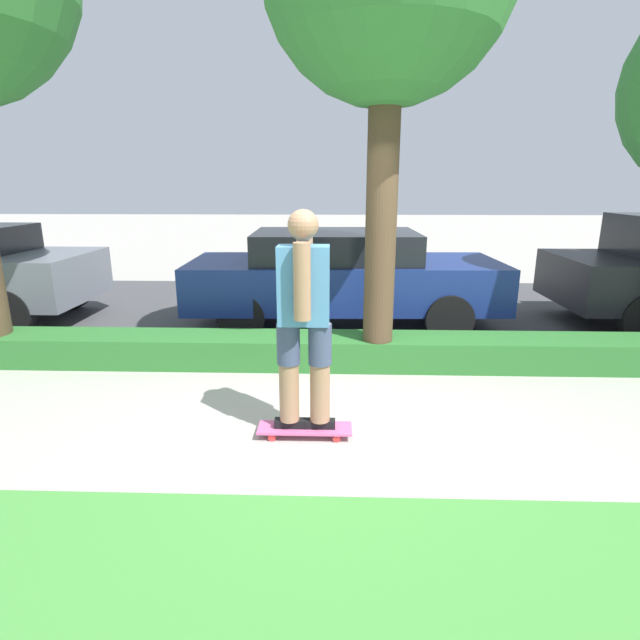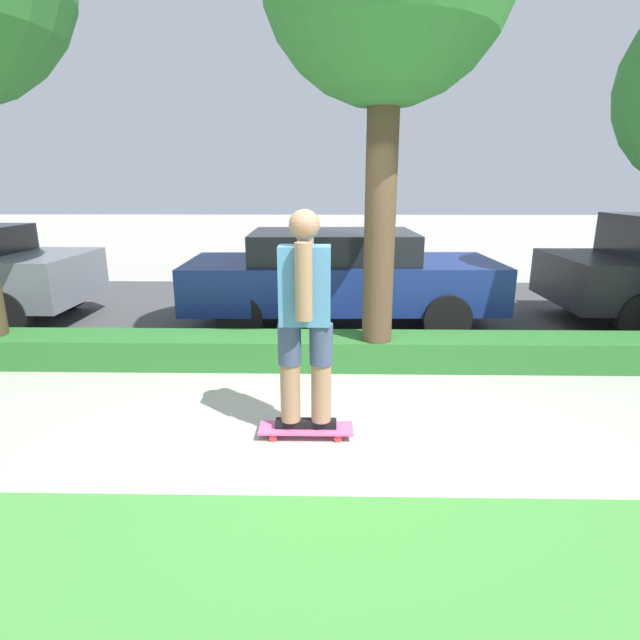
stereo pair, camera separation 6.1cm
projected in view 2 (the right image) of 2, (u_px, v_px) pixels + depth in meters
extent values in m
plane|color=#ADA89E|center=(327.00, 429.00, 4.41)|extent=(60.00, 60.00, 0.00)
cube|color=#474749|center=(328.00, 310.00, 8.46)|extent=(18.32, 5.00, 0.01)
cube|color=#2D702D|center=(328.00, 351.00, 5.90)|extent=(18.32, 0.60, 0.36)
cube|color=#DB5B93|center=(306.00, 428.00, 4.26)|extent=(0.80, 0.24, 0.02)
cylinder|color=red|center=(338.00, 438.00, 4.18)|extent=(0.06, 0.04, 0.06)
cylinder|color=red|center=(338.00, 428.00, 4.36)|extent=(0.06, 0.04, 0.06)
cylinder|color=red|center=(273.00, 437.00, 4.19)|extent=(0.06, 0.04, 0.06)
cylinder|color=red|center=(275.00, 427.00, 4.37)|extent=(0.06, 0.04, 0.06)
cube|color=black|center=(291.00, 423.00, 4.25)|extent=(0.26, 0.09, 0.07)
cylinder|color=#A37556|center=(290.00, 373.00, 4.13)|extent=(0.17, 0.17, 0.85)
cylinder|color=#3D4766|center=(289.00, 344.00, 4.06)|extent=(0.19, 0.19, 0.34)
cube|color=black|center=(321.00, 424.00, 4.25)|extent=(0.26, 0.09, 0.07)
cylinder|color=#A37556|center=(321.00, 373.00, 4.13)|extent=(0.17, 0.17, 0.85)
cylinder|color=#3D4766|center=(321.00, 344.00, 4.06)|extent=(0.19, 0.19, 0.34)
cube|color=#4C84B7|center=(305.00, 286.00, 3.93)|extent=(0.41, 0.22, 0.63)
cylinder|color=#A37556|center=(304.00, 282.00, 3.75)|extent=(0.13, 0.13, 0.59)
cylinder|color=#A37556|center=(306.00, 274.00, 4.08)|extent=(0.13, 0.13, 0.59)
sphere|color=#A37556|center=(304.00, 225.00, 3.81)|extent=(0.24, 0.24, 0.24)
cylinder|color=brown|center=(380.00, 222.00, 5.38)|extent=(0.34, 0.34, 3.38)
cylinder|color=black|center=(5.00, 314.00, 6.88)|extent=(0.68, 0.21, 0.68)
cylinder|color=black|center=(65.00, 290.00, 8.44)|extent=(0.68, 0.21, 0.68)
cube|color=navy|center=(342.00, 282.00, 7.48)|extent=(4.60, 1.89, 0.66)
cube|color=black|center=(333.00, 246.00, 7.34)|extent=(2.41, 1.62, 0.42)
cylinder|color=black|center=(447.00, 318.00, 6.76)|extent=(0.65, 0.21, 0.65)
cylinder|color=black|center=(425.00, 292.00, 8.33)|extent=(0.65, 0.21, 0.65)
cylinder|color=black|center=(240.00, 317.00, 6.82)|extent=(0.65, 0.21, 0.65)
cylinder|color=black|center=(257.00, 292.00, 8.38)|extent=(0.65, 0.21, 0.65)
cylinder|color=black|center=(580.00, 291.00, 8.36)|extent=(0.69, 0.22, 0.69)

